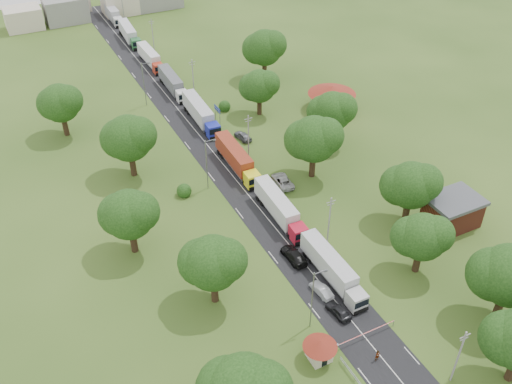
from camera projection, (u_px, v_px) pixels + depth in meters
ground at (275, 228)px, 92.77m from camera, size 260.00×260.00×0.00m
road at (225, 166)px, 107.08m from camera, size 8.00×200.00×0.04m
boom_barrier at (358, 337)px, 73.87m from camera, size 9.22×0.35×1.18m
guard_booth at (320, 347)px, 71.00m from camera, size 4.40×4.40×3.45m
info_sign at (217, 112)px, 117.89m from camera, size 0.12×3.10×4.10m
pole_0 at (458, 356)px, 66.92m from camera, size 1.60×0.24×9.00m
pole_1 at (329, 220)px, 86.95m from camera, size 1.60×0.24×9.00m
pole_2 at (248, 136)px, 106.98m from camera, size 1.60×0.24×9.00m
pole_3 at (193, 77)px, 127.00m from camera, size 1.60×0.24×9.00m
pole_4 at (153, 35)px, 147.03m from camera, size 1.60×0.24×9.00m
pole_5 at (122, 3)px, 167.05m from camera, size 1.60×0.24×9.00m
lamp_0 at (313, 297)px, 73.22m from camera, size 2.03×0.22×10.00m
lamp_1 at (207, 162)px, 98.25m from camera, size 2.03×0.22×10.00m
lamp_2 at (144, 82)px, 123.28m from camera, size 2.03×0.22×10.00m
tree_1 at (509, 275)px, 73.24m from camera, size 9.60×9.60×12.05m
tree_2 at (422, 236)px, 81.11m from camera, size 8.00×8.00×10.10m
tree_3 at (411, 185)px, 90.06m from camera, size 8.80×8.80×11.07m
tree_4 at (314, 139)px, 100.04m from camera, size 9.60×9.60×12.05m
tree_5 at (332, 111)px, 109.38m from camera, size 8.80×8.80×11.07m
tree_6 at (259, 86)px, 119.37m from camera, size 8.00×8.00×10.10m
tree_7 at (264, 47)px, 132.62m from camera, size 9.60×9.60×12.05m
tree_10 at (212, 262)px, 75.99m from camera, size 8.80×8.80×11.07m
tree_11 at (129, 214)px, 84.19m from camera, size 8.80×8.80×11.07m
tree_12 at (128, 138)px, 100.29m from camera, size 9.60×9.60×12.05m
tree_13 at (60, 103)px, 112.07m from camera, size 8.80×8.80×11.07m
house_brick at (452, 211)px, 92.00m from camera, size 8.60×6.60×5.20m
house_cream at (332, 94)px, 122.89m from camera, size 10.08×10.08×5.80m
distant_town at (102, 5)px, 169.61m from camera, size 52.00×8.00×8.00m
truck_0 at (332, 268)px, 82.27m from camera, size 2.51×14.59×4.05m
truck_1 at (279, 208)px, 93.51m from camera, size 2.96×14.78×4.09m
truck_2 at (236, 158)px, 105.18m from camera, size 2.92×15.19×4.20m
truck_3 at (200, 113)px, 118.86m from camera, size 3.15×15.62×4.32m
truck_4 at (172, 83)px, 130.69m from camera, size 2.81×14.36×3.98m
truck_5 at (150, 57)px, 142.34m from camera, size 2.54×13.91×3.85m
truck_6 at (129, 33)px, 154.68m from camera, size 3.33×14.91×4.12m
truck_7 at (112, 13)px, 167.62m from camera, size 2.76×14.48×4.01m
car_lane_front at (338, 311)px, 77.68m from camera, size 2.23×4.36×1.42m
car_lane_mid at (322, 290)px, 80.79m from camera, size 1.85×4.24×1.36m
car_lane_rear at (294, 255)px, 86.38m from camera, size 2.38×5.55×1.59m
car_verge_near at (282, 181)px, 101.90m from camera, size 3.24×6.05×1.62m
car_verge_far at (243, 136)px, 114.38m from camera, size 2.44×4.72×1.53m
pedestrian_near at (377, 356)px, 71.61m from camera, size 0.62×0.42×1.68m
pedestrian_booth at (328, 358)px, 71.35m from camera, size 0.72×0.86×1.59m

